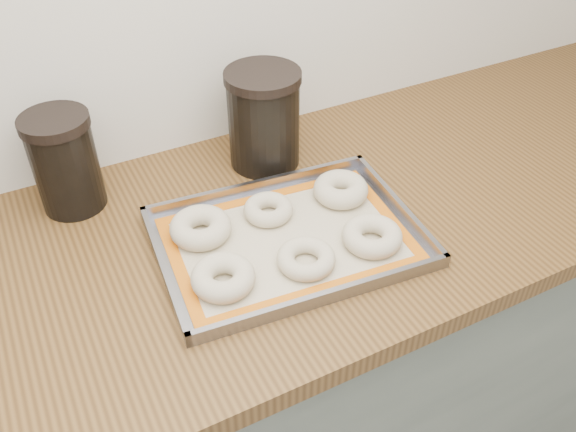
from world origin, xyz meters
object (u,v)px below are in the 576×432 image
bagel_front_left (223,277)px  bagel_front_mid (306,259)px  bagel_back_right (341,189)px  bagel_back_left (201,228)px  baking_tray (288,239)px  canister_mid (65,162)px  bagel_front_right (372,236)px  bagel_back_mid (268,209)px  canister_right (264,118)px

bagel_front_left → bagel_front_mid: 0.14m
bagel_front_left → bagel_back_right: size_ratio=1.00×
bagel_front_left → bagel_back_left: bagel_back_left is taller
baking_tray → canister_mid: canister_mid is taller
bagel_front_mid → bagel_back_left: (-0.13, 0.15, 0.00)m
bagel_front_right → canister_mid: size_ratio=0.56×
bagel_back_mid → bagel_front_right: bearing=-50.0°
bagel_front_mid → bagel_front_right: bearing=-2.2°
bagel_back_mid → bagel_back_right: bearing=-5.1°
bagel_back_right → canister_mid: 0.52m
bagel_back_left → canister_mid: (-0.18, 0.21, 0.07)m
bagel_front_left → bagel_back_mid: bearing=41.8°
baking_tray → bagel_front_right: bearing=-31.1°
bagel_front_left → canister_right: (0.22, 0.30, 0.08)m
bagel_back_right → canister_right: size_ratio=0.52×
baking_tray → bagel_back_right: (0.15, 0.06, 0.02)m
bagel_front_mid → bagel_front_right: bagel_front_right is taller
bagel_back_left → bagel_back_mid: size_ratio=1.21×
canister_right → bagel_back_left: bearing=-140.8°
bagel_back_mid → canister_right: (0.08, 0.17, 0.08)m
bagel_front_left → bagel_front_right: bearing=-5.2°
bagel_front_left → canister_mid: 0.38m
bagel_front_mid → canister_right: size_ratio=0.49×
bagel_front_left → bagel_front_right: bagel_front_left is taller
baking_tray → bagel_back_mid: (-0.00, 0.08, 0.01)m
bagel_front_right → bagel_back_mid: 0.20m
bagel_front_mid → bagel_back_mid: same height
canister_right → baking_tray: bearing=-106.5°
bagel_back_left → canister_mid: 0.28m
bagel_front_left → bagel_front_right: 0.27m
bagel_back_mid → canister_right: canister_right is taller
baking_tray → canister_right: canister_right is taller
baking_tray → canister_right: bearing=73.5°
bagel_front_mid → baking_tray: bearing=88.1°
bagel_back_left → canister_right: bearing=39.2°
bagel_front_left → bagel_back_right: bagel_back_right is taller
bagel_front_left → bagel_back_right: (0.29, 0.12, 0.00)m
bagel_front_mid → bagel_back_left: bagel_back_left is taller
baking_tray → bagel_front_mid: (-0.00, -0.07, 0.01)m
baking_tray → canister_mid: 0.43m
bagel_back_mid → bagel_back_right: (0.15, -0.01, 0.00)m
bagel_front_left → bagel_back_right: 0.31m
canister_mid → bagel_back_right: bearing=-25.8°
bagel_back_mid → bagel_back_right: bagel_back_right is taller
bagel_back_mid → canister_mid: (-0.31, 0.21, 0.08)m
bagel_back_right → canister_right: (-0.07, 0.19, 0.08)m
canister_mid → canister_right: bearing=-5.2°
bagel_front_right → canister_mid: canister_mid is taller
baking_tray → bagel_front_mid: 0.07m
canister_right → canister_mid: bearing=174.8°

